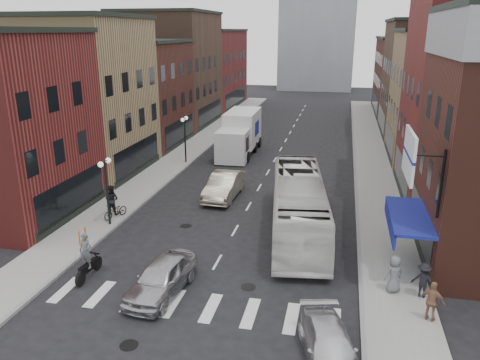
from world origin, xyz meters
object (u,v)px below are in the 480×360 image
object	(u,v)px
sedan_left_near	(162,277)
ped_right_b	(432,302)
motorcycle_rider	(87,258)
streetlamp_far	(185,131)
curb_car	(330,347)
box_truck	(240,134)
transit_bus	(298,205)
parked_bicycle	(116,211)
billboard_sign	(411,156)
ped_right_a	(424,280)
ped_left_solo	(112,200)
ped_right_c	(394,274)
sedan_left_far	(224,186)
streetlamp_near	(106,180)
bike_rack	(82,236)

from	to	relation	value
sedan_left_near	ped_right_b	world-z (taller)	ped_right_b
motorcycle_rider	ped_right_b	world-z (taller)	motorcycle_rider
motorcycle_rider	streetlamp_far	bearing A→B (deg)	100.67
sedan_left_near	curb_car	distance (m)	7.99
box_truck	sedan_left_near	bearing A→B (deg)	-87.12
transit_bus	parked_bicycle	size ratio (longest dim) A/B	7.00
billboard_sign	box_truck	size ratio (longest dim) A/B	0.41
ped_right_a	sedan_left_near	bearing A→B (deg)	28.14
box_truck	billboard_sign	bearing A→B (deg)	-62.46
parked_bicycle	ped_left_solo	xyz separation A→B (m)	(-0.51, 0.57, 0.49)
parked_bicycle	ped_right_c	size ratio (longest dim) A/B	1.00
motorcycle_rider	sedan_left_near	size ratio (longest dim) A/B	0.50
streetlamp_far	box_truck	xyz separation A→B (m)	(3.89, 4.28, -0.99)
sedan_left_far	box_truck	bearing A→B (deg)	99.07
streetlamp_near	curb_car	xyz separation A→B (m)	(13.17, -9.35, -2.29)
transit_bus	sedan_left_near	size ratio (longest dim) A/B	2.60
transit_bus	sedan_left_near	bearing A→B (deg)	-131.10
transit_bus	ped_right_c	size ratio (longest dim) A/B	7.00
box_truck	ped_right_c	bearing A→B (deg)	-63.75
streetlamp_near	sedan_left_far	distance (m)	8.59
streetlamp_near	ped_right_b	bearing A→B (deg)	-19.91
curb_car	ped_right_c	xyz separation A→B (m)	(2.57, 5.12, 0.38)
motorcycle_rider	ped_left_solo	size ratio (longest dim) A/B	1.22
box_truck	ped_right_b	distance (m)	27.75
streetlamp_near	motorcycle_rider	bearing A→B (deg)	-71.87
box_truck	ped_right_b	bearing A→B (deg)	-63.29
ped_right_b	billboard_sign	bearing A→B (deg)	-44.92
sedan_left_far	ped_left_solo	xyz separation A→B (m)	(-6.00, -4.81, 0.23)
streetlamp_near	parked_bicycle	distance (m)	2.52
sedan_left_far	ped_right_c	world-z (taller)	ped_right_c
streetlamp_far	ped_right_a	distance (m)	25.08
motorcycle_rider	ped_left_solo	bearing A→B (deg)	113.99
transit_bus	ped_left_solo	xyz separation A→B (m)	(-11.58, 0.01, -0.57)
parked_bicycle	streetlamp_near	bearing A→B (deg)	-60.90
box_truck	sedan_left_near	xyz separation A→B (m)	(1.89, -24.60, -1.14)
billboard_sign	parked_bicycle	bearing A→B (deg)	164.43
sedan_left_near	sedan_left_far	size ratio (longest dim) A/B	0.88
ped_right_a	transit_bus	bearing A→B (deg)	-26.62
motorcycle_rider	ped_left_solo	xyz separation A→B (m)	(-2.51, 7.37, 0.02)
streetlamp_far	ped_right_b	size ratio (longest dim) A/B	2.44
bike_rack	ped_right_a	bearing A→B (deg)	-5.67
sedan_left_far	curb_car	size ratio (longest dim) A/B	1.21
parked_bicycle	ped_right_a	bearing A→B (deg)	5.75
curb_car	ped_right_a	world-z (taller)	ped_right_a
box_truck	ped_left_solo	xyz separation A→B (m)	(-4.49, -16.72, -0.84)
streetlamp_near	sedan_left_far	bearing A→B (deg)	49.74
sedan_left_near	ped_right_a	xyz separation A→B (m)	(11.16, 1.92, 0.16)
box_truck	streetlamp_far	bearing A→B (deg)	-133.75
box_truck	ped_left_solo	bearing A→B (deg)	-106.55
transit_bus	ped_right_b	distance (m)	9.80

